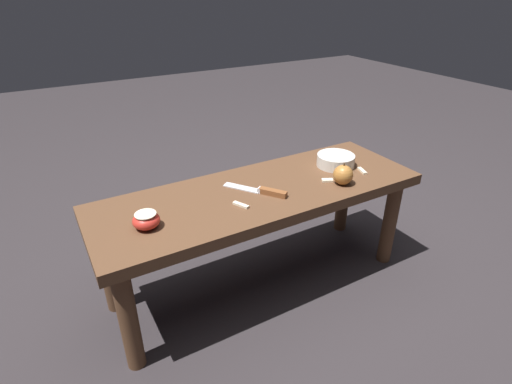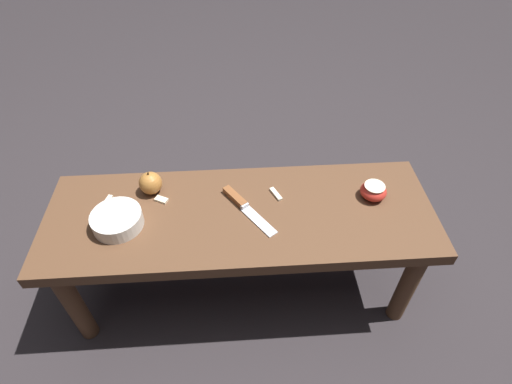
{
  "view_description": "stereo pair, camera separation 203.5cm",
  "coord_description": "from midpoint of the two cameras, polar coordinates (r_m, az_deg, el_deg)",
  "views": [
    {
      "loc": [
        -0.64,
        -1.08,
        1.08
      ],
      "look_at": [
        -0.05,
        -0.06,
        0.45
      ],
      "focal_mm": 28.0,
      "sensor_mm": 36.0,
      "label": 1
    },
    {
      "loc": [
        0.01,
        0.83,
        1.33
      ],
      "look_at": [
        -0.05,
        -0.06,
        0.45
      ],
      "focal_mm": 28.0,
      "sensor_mm": 36.0,
      "label": 2
    }
  ],
  "objects": [
    {
      "name": "ground_plane",
      "position": [
        1.25,
        14.78,
        -48.32
      ],
      "size": [
        8.0,
        8.0,
        0.0
      ],
      "primitive_type": "plane",
      "color": "#2D282B"
    },
    {
      "name": "wooden_bench",
      "position": [
        0.91,
        18.46,
        -42.73
      ],
      "size": [
        1.2,
        0.41,
        0.42
      ],
      "color": "brown",
      "rests_on": "ground_plane"
    },
    {
      "name": "knife",
      "position": [
        0.84,
        21.15,
        -42.68
      ],
      "size": [
        0.16,
        0.21,
        0.02
      ],
      "rotation": [
        0.0,
        0.0,
        2.18
      ],
      "color": "silver",
      "rests_on": "wooden_bench"
    },
    {
      "name": "apple_whole",
      "position": [
        0.96,
        39.15,
        -32.32
      ],
      "size": [
        0.07,
        0.07,
        0.08
      ],
      "color": "#B27233",
      "rests_on": "wooden_bench"
    },
    {
      "name": "apple_cut",
      "position": [
        0.77,
        -19.39,
        -58.73
      ],
      "size": [
        0.08,
        0.08,
        0.05
      ],
      "color": "red",
      "rests_on": "wooden_bench"
    },
    {
      "name": "apple_slice_near_knife",
      "position": [
        0.97,
        34.83,
        -33.36
      ],
      "size": [
        0.05,
        0.04,
        0.01
      ],
      "color": "beige",
      "rests_on": "wooden_bench"
    },
    {
      "name": "apple_slice_center",
      "position": [
        1.08,
        39.62,
        -27.24
      ],
      "size": [
        0.03,
        0.06,
        0.01
      ],
      "color": "beige",
      "rests_on": "wooden_bench"
    },
    {
      "name": "apple_slice_near_bowl",
      "position": [
        0.81,
        16.24,
        -49.79
      ],
      "size": [
        0.04,
        0.06,
        0.01
      ],
      "color": "beige",
      "rests_on": "wooden_bench"
    },
    {
      "name": "bowl",
      "position": [
        1.03,
        33.49,
        -25.68
      ],
      "size": [
        0.15,
        0.15,
        0.05
      ],
      "color": "silver",
      "rests_on": "wooden_bench"
    }
  ]
}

